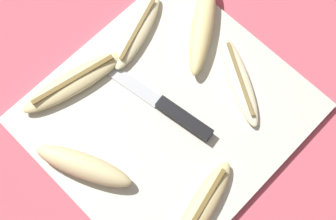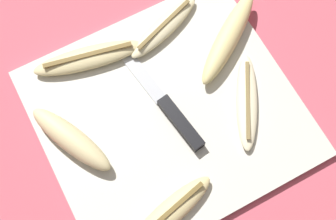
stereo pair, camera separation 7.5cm
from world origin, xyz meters
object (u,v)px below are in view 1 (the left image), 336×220
object	(u,v)px
banana_mellow_near	(74,82)
knife	(172,111)
banana_golden_short	(203,24)
banana_bright_far	(239,80)
banana_spotted_left	(203,206)
banana_cream_curved	(138,32)
banana_ripe_center	(83,166)

from	to	relation	value
banana_mellow_near	knife	bearing A→B (deg)	-62.52
knife	banana_golden_short	xyz separation A→B (m)	(0.15, 0.07, 0.01)
banana_golden_short	banana_mellow_near	distance (m)	0.24
banana_bright_far	banana_spotted_left	bearing A→B (deg)	-153.20
banana_bright_far	banana_mellow_near	bearing A→B (deg)	135.40
banana_bright_far	knife	bearing A→B (deg)	160.40
knife	banana_golden_short	distance (m)	0.16
knife	banana_mellow_near	distance (m)	0.17
banana_golden_short	banana_mellow_near	world-z (taller)	banana_golden_short
banana_cream_curved	banana_ripe_center	bearing A→B (deg)	-153.60
banana_ripe_center	banana_spotted_left	bearing A→B (deg)	-63.53
knife	banana_cream_curved	size ratio (longest dim) A/B	1.48
banana_mellow_near	banana_ripe_center	bearing A→B (deg)	-125.35
knife	banana_bright_far	size ratio (longest dim) A/B	1.48
banana_cream_curved	banana_spotted_left	bearing A→B (deg)	-116.03
banana_bright_far	banana_cream_curved	bearing A→B (deg)	106.72
banana_bright_far	banana_cream_curved	xyz separation A→B (m)	(-0.05, 0.18, 0.00)
banana_mellow_near	banana_ripe_center	distance (m)	0.14
banana_golden_short	banana_mellow_near	size ratio (longest dim) A/B	0.93
banana_golden_short	banana_bright_far	bearing A→B (deg)	-105.12
banana_mellow_near	banana_spotted_left	bearing A→B (deg)	-89.70
banana_bright_far	banana_ripe_center	xyz separation A→B (m)	(-0.28, 0.07, 0.01)
knife	banana_spotted_left	xyz separation A→B (m)	(-0.08, -0.14, 0.00)
banana_mellow_near	banana_bright_far	bearing A→B (deg)	-44.60
banana_spotted_left	banana_cream_curved	distance (m)	0.31
banana_golden_short	banana_bright_far	distance (m)	0.12
banana_mellow_near	banana_ripe_center	size ratio (longest dim) A/B	1.20
knife	banana_ripe_center	distance (m)	0.16
banana_golden_short	banana_cream_curved	size ratio (longest dim) A/B	1.12
banana_bright_far	banana_mellow_near	size ratio (longest dim) A/B	0.84
banana_ripe_center	banana_mellow_near	bearing A→B (deg)	54.65
banana_bright_far	banana_golden_short	bearing A→B (deg)	74.88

